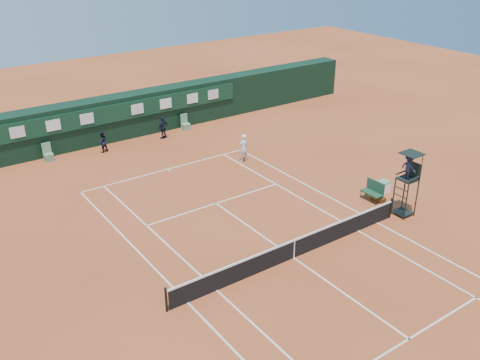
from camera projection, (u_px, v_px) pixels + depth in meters
name	position (u px, v px, depth m)	size (l,w,h in m)	color
ground	(294.00, 258.00, 23.97)	(90.00, 90.00, 0.00)	#B05029
court_lines	(294.00, 258.00, 23.96)	(11.05, 23.85, 0.01)	silver
tennis_net	(294.00, 248.00, 23.75)	(12.90, 0.10, 1.10)	black
back_wall	(120.00, 117.00, 37.16)	(40.00, 1.65, 3.00)	black
linesman_chair_left	(48.00, 156.00, 33.88)	(0.55, 0.50, 1.15)	#598960
linesman_chair_right	(185.00, 125.00, 39.09)	(0.55, 0.50, 1.15)	#629570
umpire_chair	(409.00, 171.00, 26.52)	(0.96, 0.95, 3.42)	black
player_bench	(373.00, 190.00, 28.82)	(0.56, 1.20, 1.10)	#1A4229
tennis_bag	(378.00, 199.00, 28.87)	(0.34, 0.77, 0.29)	black
cooler	(383.00, 186.00, 29.86)	(0.57, 0.57, 0.65)	white
tennis_ball	(154.00, 179.00, 31.34)	(0.07, 0.07, 0.07)	yellow
player	(243.00, 148.00, 33.51)	(0.66, 0.43, 1.80)	white
ball_kid_left	(102.00, 142.00, 34.98)	(0.70, 0.54, 1.43)	black
ball_kid_right	(163.00, 128.00, 37.24)	(0.92, 0.38, 1.58)	black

